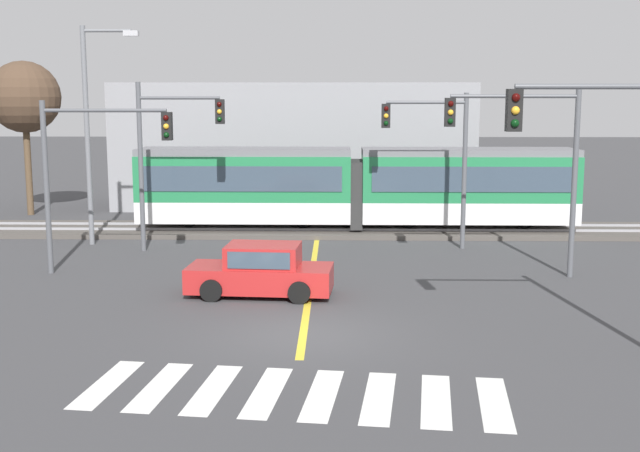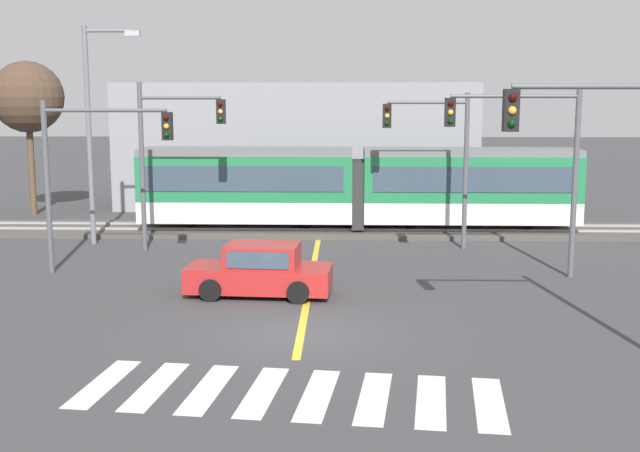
# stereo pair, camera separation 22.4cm
# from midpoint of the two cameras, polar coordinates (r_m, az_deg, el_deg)

# --- Properties ---
(ground_plane) EXTENTS (200.00, 200.00, 0.00)m
(ground_plane) POSITION_cam_midpoint_polar(r_m,az_deg,el_deg) (19.83, -1.53, -7.69)
(ground_plane) COLOR #3D3D3F
(track_bed) EXTENTS (120.00, 4.00, 0.18)m
(track_bed) POSITION_cam_midpoint_polar(r_m,az_deg,el_deg) (34.52, -0.33, -0.29)
(track_bed) COLOR #4C4742
(track_bed) RESTS_ON ground
(rail_near) EXTENTS (120.00, 0.08, 0.10)m
(rail_near) POSITION_cam_midpoint_polar(r_m,az_deg,el_deg) (33.79, -0.36, -0.26)
(rail_near) COLOR #939399
(rail_near) RESTS_ON track_bed
(rail_far) EXTENTS (120.00, 0.08, 0.10)m
(rail_far) POSITION_cam_midpoint_polar(r_m,az_deg,el_deg) (35.21, -0.30, 0.12)
(rail_far) COLOR #939399
(rail_far) RESTS_ON track_bed
(light_rail_tram) EXTENTS (18.50, 2.64, 3.43)m
(light_rail_tram) POSITION_cam_midpoint_polar(r_m,az_deg,el_deg) (34.24, 2.39, 2.93)
(light_rail_tram) COLOR silver
(light_rail_tram) RESTS_ON track_bed
(crosswalk_stripe_0) EXTENTS (0.88, 2.85, 0.01)m
(crosswalk_stripe_0) POSITION_cam_midpoint_polar(r_m,az_deg,el_deg) (17.12, -15.26, -10.77)
(crosswalk_stripe_0) COLOR silver
(crosswalk_stripe_0) RESTS_ON ground
(crosswalk_stripe_1) EXTENTS (0.88, 2.85, 0.01)m
(crosswalk_stripe_1) POSITION_cam_midpoint_polar(r_m,az_deg,el_deg) (16.74, -11.72, -11.10)
(crosswalk_stripe_1) COLOR silver
(crosswalk_stripe_1) RESTS_ON ground
(crosswalk_stripe_2) EXTENTS (0.88, 2.85, 0.01)m
(crosswalk_stripe_2) POSITION_cam_midpoint_polar(r_m,az_deg,el_deg) (16.42, -8.02, -11.41)
(crosswalk_stripe_2) COLOR silver
(crosswalk_stripe_2) RESTS_ON ground
(crosswalk_stripe_3) EXTENTS (0.88, 2.85, 0.01)m
(crosswalk_stripe_3) POSITION_cam_midpoint_polar(r_m,az_deg,el_deg) (16.16, -4.19, -11.67)
(crosswalk_stripe_3) COLOR silver
(crosswalk_stripe_3) RESTS_ON ground
(crosswalk_stripe_4) EXTENTS (0.88, 2.85, 0.01)m
(crosswalk_stripe_4) POSITION_cam_midpoint_polar(r_m,az_deg,el_deg) (15.98, -0.24, -11.90)
(crosswalk_stripe_4) COLOR silver
(crosswalk_stripe_4) RESTS_ON ground
(crosswalk_stripe_5) EXTENTS (0.88, 2.85, 0.01)m
(crosswalk_stripe_5) POSITION_cam_midpoint_polar(r_m,az_deg,el_deg) (15.88, 3.78, -12.06)
(crosswalk_stripe_5) COLOR silver
(crosswalk_stripe_5) RESTS_ON ground
(crosswalk_stripe_6) EXTENTS (0.88, 2.85, 0.01)m
(crosswalk_stripe_6) POSITION_cam_midpoint_polar(r_m,az_deg,el_deg) (15.84, 7.84, -12.17)
(crosswalk_stripe_6) COLOR silver
(crosswalk_stripe_6) RESTS_ON ground
(crosswalk_stripe_7) EXTENTS (0.88, 2.85, 0.01)m
(crosswalk_stripe_7) POSITION_cam_midpoint_polar(r_m,az_deg,el_deg) (15.89, 11.90, -12.23)
(crosswalk_stripe_7) COLOR silver
(crosswalk_stripe_7) RESTS_ON ground
(lane_centre_line) EXTENTS (0.20, 15.07, 0.01)m
(lane_centre_line) POSITION_cam_midpoint_polar(r_m,az_deg,el_deg) (25.19, -0.92, -4.03)
(lane_centre_line) COLOR gold
(lane_centre_line) RESTS_ON ground
(sedan_crossing) EXTENTS (4.32, 2.15, 1.52)m
(sedan_crossing) POSITION_cam_midpoint_polar(r_m,az_deg,el_deg) (23.51, -4.52, -3.27)
(sedan_crossing) COLOR #B22323
(sedan_crossing) RESTS_ON ground
(traffic_light_far_right) EXTENTS (3.25, 0.38, 5.92)m
(traffic_light_far_right) POSITION_cam_midpoint_polar(r_m,az_deg,el_deg) (30.66, 8.07, 5.63)
(traffic_light_far_right) COLOR #515459
(traffic_light_far_right) RESTS_ON ground
(traffic_light_mid_left) EXTENTS (4.25, 0.38, 5.65)m
(traffic_light_mid_left) POSITION_cam_midpoint_polar(r_m,az_deg,el_deg) (27.01, -16.21, 4.72)
(traffic_light_mid_left) COLOR #515459
(traffic_light_mid_left) RESTS_ON ground
(traffic_light_mid_right) EXTENTS (4.25, 0.38, 6.11)m
(traffic_light_mid_right) POSITION_cam_midpoint_polar(r_m,az_deg,el_deg) (26.25, 14.49, 5.29)
(traffic_light_mid_right) COLOR #515459
(traffic_light_mid_right) RESTS_ON ground
(traffic_light_far_left) EXTENTS (3.25, 0.38, 6.31)m
(traffic_light_far_left) POSITION_cam_midpoint_polar(r_m,az_deg,el_deg) (30.39, -10.98, 5.80)
(traffic_light_far_left) COLOR #515459
(traffic_light_far_left) RESTS_ON ground
(traffic_light_near_right) EXTENTS (3.75, 0.38, 6.42)m
(traffic_light_near_right) POSITION_cam_midpoint_polar(r_m,az_deg,el_deg) (18.37, 20.15, 3.84)
(traffic_light_near_right) COLOR #515459
(traffic_light_near_right) RESTS_ON ground
(street_lamp_west) EXTENTS (2.23, 0.28, 8.44)m
(street_lamp_west) POSITION_cam_midpoint_polar(r_m,az_deg,el_deg) (32.44, -16.10, 7.12)
(street_lamp_west) COLOR slate
(street_lamp_west) RESTS_ON ground
(bare_tree_far_west) EXTENTS (3.46, 3.46, 7.50)m
(bare_tree_far_west) POSITION_cam_midpoint_polar(r_m,az_deg,el_deg) (41.84, -20.43, 8.54)
(bare_tree_far_west) COLOR brown
(bare_tree_far_west) RESTS_ON ground
(building_backdrop_far) EXTENTS (18.52, 6.00, 6.47)m
(building_backdrop_far) POSITION_cam_midpoint_polar(r_m,az_deg,el_deg) (43.01, -1.94, 5.78)
(building_backdrop_far) COLOR gray
(building_backdrop_far) RESTS_ON ground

